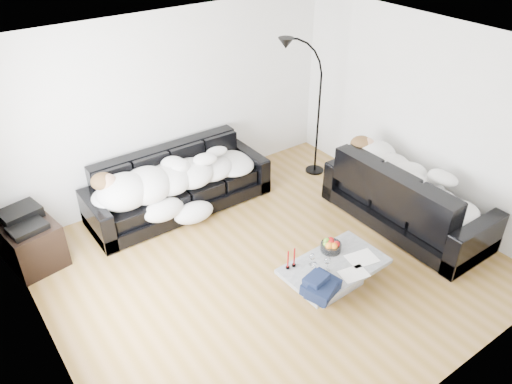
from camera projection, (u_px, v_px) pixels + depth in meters
ground at (270, 265)px, 6.06m from camera, size 5.00×5.00×0.00m
wall_back at (174, 106)px, 6.90m from camera, size 5.00×0.02×2.60m
wall_left at (33, 262)px, 4.13m from camera, size 0.02×4.50×2.60m
wall_right at (423, 117)px, 6.59m from camera, size 0.02×4.50×2.60m
ceiling at (275, 53)px, 4.66m from camera, size 5.00×5.00×0.00m
sofa_back at (178, 183)px, 6.88m from camera, size 2.55×0.88×0.83m
sofa_right at (408, 195)px, 6.54m from camera, size 0.96×2.23×0.90m
sleeper_back at (179, 170)px, 6.73m from camera, size 2.15×0.74×0.43m
sleeper_right at (411, 182)px, 6.43m from camera, size 0.81×1.91×0.47m
teal_cushion at (369, 158)px, 6.84m from camera, size 0.42×0.38×0.20m
coffee_table at (333, 276)px, 5.64m from camera, size 1.20×0.72×0.34m
fruit_bowl at (331, 245)px, 5.72m from camera, size 0.30×0.30×0.15m
wine_glass_a at (312, 259)px, 5.51m from camera, size 0.07×0.07×0.16m
wine_glass_b at (314, 269)px, 5.37m from camera, size 0.09×0.09×0.17m
wine_glass_c at (328, 264)px, 5.42m from camera, size 0.09×0.09×0.18m
candle_left at (288, 260)px, 5.43m from camera, size 0.05×0.05×0.24m
candle_right at (294, 258)px, 5.46m from camera, size 0.05×0.05×0.25m
newspaper_a at (362, 258)px, 5.63m from camera, size 0.37×0.31×0.01m
newspaper_b at (354, 274)px, 5.42m from camera, size 0.34×0.27×0.01m
navy_jacket at (322, 281)px, 5.06m from camera, size 0.48×0.45×0.19m
shoes at (360, 204)px, 7.09m from camera, size 0.46×0.38×0.09m
av_cabinet at (30, 241)px, 6.00m from camera, size 0.69×0.90×0.57m
stereo at (22, 218)px, 5.81m from camera, size 0.50×0.42×0.13m
floor_lamp at (319, 114)px, 7.45m from camera, size 0.77×0.53×1.96m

